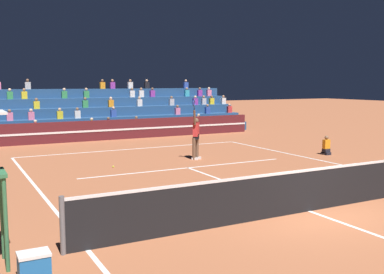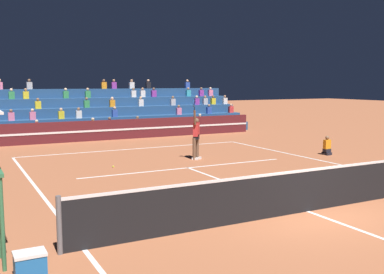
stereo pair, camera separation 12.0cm
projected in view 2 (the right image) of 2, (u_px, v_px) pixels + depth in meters
ground_plane at (307, 211)px, 11.01m from camera, size 120.00×120.00×0.00m
court_lines at (307, 211)px, 11.01m from camera, size 11.10×23.90×0.01m
tennis_net at (308, 190)px, 10.94m from camera, size 12.00×0.10×1.10m
sponsor_banner_wall at (110, 130)px, 24.85m from camera, size 18.00×0.26×1.10m
bleacher_stand at (92, 117)px, 28.14m from camera, size 19.55×4.75×3.38m
ball_kid_courtside at (327, 147)px, 19.63m from camera, size 0.30×0.36×0.84m
tennis_player at (196, 136)px, 18.38m from camera, size 0.65×0.69×2.50m
tennis_ball at (113, 167)px, 16.73m from camera, size 0.07×0.07×0.07m
equipment_cooler at (30, 265)px, 7.19m from camera, size 0.50×0.38×0.45m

